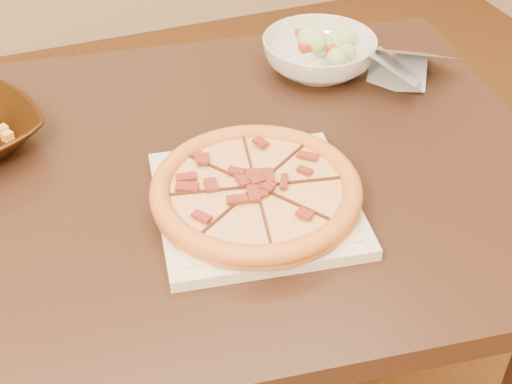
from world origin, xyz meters
TOP-DOWN VIEW (x-y plane):
  - dining_table at (0.01, 0.04)m, footprint 1.37×0.98m
  - plate at (0.14, -0.09)m, footprint 0.32×0.32m
  - pizza at (0.14, -0.09)m, footprint 0.30×0.30m
  - salad_bowl at (0.39, 0.24)m, footprint 0.25×0.25m
  - salad at (0.39, 0.24)m, footprint 0.08×0.10m
  - cling_film at (0.52, 0.17)m, footprint 0.18×0.16m

SIDE VIEW (x-z plane):
  - dining_table at x=0.01m, z-range 0.26..1.01m
  - plate at x=0.14m, z-range 0.75..0.77m
  - cling_film at x=0.52m, z-range 0.75..0.80m
  - salad_bowl at x=0.39m, z-range 0.75..0.82m
  - pizza at x=0.14m, z-range 0.77..0.80m
  - salad at x=0.39m, z-range 0.82..0.85m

